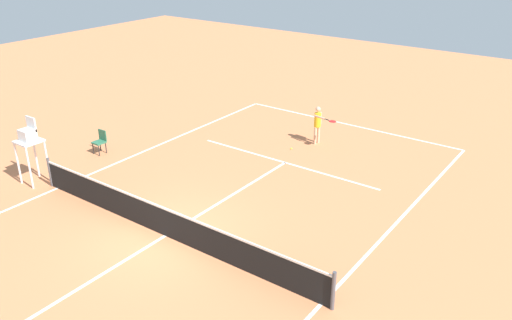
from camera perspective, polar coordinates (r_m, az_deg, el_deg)
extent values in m
plane|color=#D37A4C|center=(15.90, -9.79, -8.09)|extent=(60.00, 60.00, 0.00)
cube|color=white|center=(24.65, 9.92, 3.84)|extent=(10.50, 0.10, 0.01)
cube|color=white|center=(13.27, 7.06, -15.25)|extent=(0.10, 23.57, 0.01)
cube|color=white|center=(19.62, -20.71, -2.87)|extent=(0.10, 23.57, 0.01)
cube|color=white|center=(20.34, 3.17, -0.28)|extent=(7.87, 0.10, 0.01)
cube|color=white|center=(15.90, -9.79, -8.08)|extent=(0.10, 12.96, 0.01)
cylinder|color=#4C4C51|center=(12.83, 8.38, -13.87)|extent=(0.10, 0.10, 1.07)
cylinder|color=#4C4C51|center=(19.63, -21.43, -1.24)|extent=(0.10, 0.10, 1.07)
cube|color=black|center=(15.67, -9.91, -6.68)|extent=(11.10, 0.03, 0.91)
cube|color=white|center=(15.44, -10.03, -5.16)|extent=(11.10, 0.04, 0.06)
cylinder|color=#D8A884|center=(22.21, 6.78, 2.78)|extent=(0.12, 0.12, 0.75)
cylinder|color=#D8A884|center=(22.07, 6.44, 2.66)|extent=(0.12, 0.12, 0.75)
cylinder|color=yellow|center=(21.91, 6.69, 4.35)|extent=(0.28, 0.28, 0.59)
sphere|color=#D8A884|center=(21.76, 6.75, 5.50)|extent=(0.21, 0.21, 0.21)
cylinder|color=#D8A884|center=(22.03, 7.02, 4.53)|extent=(0.09, 0.09, 0.52)
cylinder|color=#D8A884|center=(21.54, 6.91, 4.63)|extent=(0.53, 0.20, 0.09)
cylinder|color=black|center=(21.30, 7.70, 4.36)|extent=(0.26, 0.09, 0.04)
ellipsoid|color=red|center=(21.13, 8.30, 4.16)|extent=(0.37, 0.34, 0.04)
sphere|color=#CCE033|center=(21.56, 3.85, 1.24)|extent=(0.07, 0.07, 0.07)
cylinder|color=silver|center=(19.60, -23.35, -0.83)|extent=(0.07, 0.07, 1.55)
cylinder|color=silver|center=(20.17, -24.40, -0.33)|extent=(0.07, 0.07, 1.55)
cylinder|color=silver|center=(19.92, -21.67, -0.15)|extent=(0.07, 0.07, 1.55)
cylinder|color=silver|center=(20.48, -22.76, 0.32)|extent=(0.07, 0.07, 1.55)
cube|color=silver|center=(19.75, -23.42, 1.89)|extent=(0.80, 0.80, 0.06)
cube|color=silver|center=(19.67, -23.53, 2.51)|extent=(0.50, 0.44, 0.40)
cube|color=silver|center=(19.65, -23.21, 3.64)|extent=(0.50, 0.06, 0.50)
cylinder|color=#262626|center=(21.73, -16.67, 0.97)|extent=(0.04, 0.04, 0.45)
cylinder|color=#262626|center=(21.99, -17.24, 1.18)|extent=(0.04, 0.04, 0.45)
cylinder|color=#262626|center=(21.92, -15.96, 1.27)|extent=(0.04, 0.04, 0.45)
cylinder|color=#262626|center=(22.18, -16.53, 1.47)|extent=(0.04, 0.04, 0.45)
cube|color=#2D6B4C|center=(21.86, -16.68, 1.84)|extent=(0.44, 0.44, 0.06)
cube|color=#2D6B4C|center=(21.90, -16.31, 2.63)|extent=(0.44, 0.04, 0.44)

